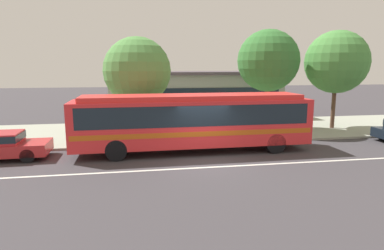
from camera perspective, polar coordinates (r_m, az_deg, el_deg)
The scene contains 10 objects.
ground_plane at distance 15.22m, azimuth 2.54°, elevation -6.40°, with size 120.00×120.00×0.00m, color #3B383C.
sidewalk_slab at distance 22.27m, azimuth -1.54°, elevation -1.00°, with size 60.00×8.00×0.12m, color #9A9D8C.
lane_stripe_center at distance 14.48m, azimuth 3.22°, elevation -7.27°, with size 56.00×0.16×0.01m, color silver.
transit_bus at distance 16.74m, azimuth 0.20°, elevation 1.06°, with size 11.88×2.54×2.92m.
pedestrian_waiting_near_sign at distance 18.76m, azimuth -12.83°, elevation -0.05°, with size 0.38×0.38×1.69m.
bus_stop_sign at distance 19.21m, azimuth 9.62°, elevation 2.19°, with size 0.13×0.44×2.53m.
street_tree_near_stop at distance 20.06m, azimuth -9.41°, elevation 9.15°, with size 4.00×4.00×5.94m.
street_tree_mid_block at distance 22.88m, azimuth 12.99°, elevation 10.71°, with size 4.08×4.08×6.62m.
street_tree_far_end at distance 24.64m, azimuth 23.63°, elevation 9.88°, with size 4.20×4.20×6.60m.
station_building at distance 29.42m, azimuth 0.19°, elevation 5.41°, with size 14.58×7.09×3.90m.
Camera 1 is at (-3.17, -14.26, 4.28)m, focal length 30.99 mm.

